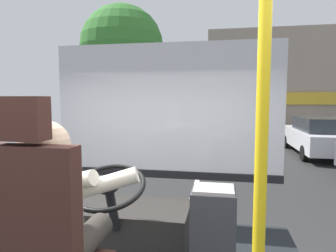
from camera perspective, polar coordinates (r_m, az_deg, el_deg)
name	(u,v)px	position (r m, az deg, el deg)	size (l,w,h in m)	color
ground	(203,161)	(10.57, 6.90, -6.73)	(18.00, 44.00, 0.06)	#2B2B2B
bus_driver	(55,214)	(1.62, -21.23, -15.67)	(0.76, 0.58, 0.75)	#332D28
steering_console	(127,226)	(2.76, -8.06, -18.67)	(1.10, 0.97, 0.82)	#282623
handrail_pole	(260,194)	(1.09, 17.50, -12.52)	(0.04, 0.04, 2.03)	gold
fare_box	(213,247)	(2.06, 8.73, -22.27)	(0.28, 0.24, 0.79)	#333338
windshield_panel	(165,126)	(3.22, -0.52, -0.02)	(2.50, 0.08, 1.48)	silver
street_tree	(122,48)	(11.29, -8.90, 14.84)	(3.04, 3.04, 5.60)	#4C3828
shop_building	(300,86)	(18.30, 24.26, 7.04)	(10.16, 4.48, 5.75)	gray
parked_car_white	(318,135)	(12.74, 27.23, -1.65)	(1.84, 4.50, 1.48)	silver
parked_car_blue	(287,125)	(18.11, 22.18, 0.15)	(1.76, 4.25, 1.30)	navy
parked_car_green	(274,119)	(22.77, 19.98, 1.32)	(1.89, 3.96, 1.39)	#195633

